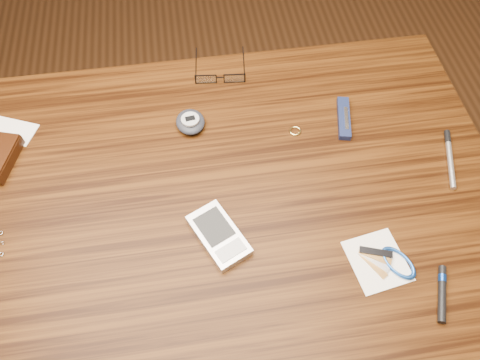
{
  "coord_description": "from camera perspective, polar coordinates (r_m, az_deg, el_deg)",
  "views": [
    {
      "loc": [
        -0.03,
        -0.41,
        1.45
      ],
      "look_at": [
        0.04,
        0.02,
        0.76
      ],
      "focal_mm": 35.0,
      "sensor_mm": 36.0,
      "label": 1
    }
  ],
  "objects": [
    {
      "name": "ground",
      "position": [
        1.51,
        -1.25,
        -16.79
      ],
      "size": [
        3.8,
        3.8,
        0.0
      ],
      "primitive_type": "plane",
      "color": "#472814",
      "rests_on": "ground"
    },
    {
      "name": "desk",
      "position": [
        0.9,
        -2.02,
        -5.42
      ],
      "size": [
        1.0,
        0.7,
        0.75
      ],
      "color": "#361B08",
      "rests_on": "ground"
    },
    {
      "name": "eyeglasses",
      "position": [
        0.98,
        -2.44,
        12.45
      ],
      "size": [
        0.11,
        0.12,
        0.02
      ],
      "color": "black",
      "rests_on": "desk"
    },
    {
      "name": "gold_ring",
      "position": [
        0.9,
        6.74,
        5.96
      ],
      "size": [
        0.03,
        0.03,
        0.0
      ],
      "primitive_type": "torus",
      "rotation": [
        0.0,
        0.0,
        -0.42
      ],
      "color": "#E8D472",
      "rests_on": "desk"
    },
    {
      "name": "pda_phone",
      "position": [
        0.77,
        -2.61,
        -6.71
      ],
      "size": [
        0.1,
        0.13,
        0.02
      ],
      "color": "#B3B3B8",
      "rests_on": "desk"
    },
    {
      "name": "pedometer",
      "position": [
        0.9,
        -6.08,
        7.09
      ],
      "size": [
        0.06,
        0.07,
        0.03
      ],
      "color": "#1F212A",
      "rests_on": "desk"
    },
    {
      "name": "notepad_keys",
      "position": [
        0.79,
        17.58,
        -9.45
      ],
      "size": [
        0.12,
        0.11,
        0.01
      ],
      "color": "silver",
      "rests_on": "desk"
    },
    {
      "name": "pocket_knife",
      "position": [
        0.93,
        12.55,
        7.38
      ],
      "size": [
        0.04,
        0.1,
        0.01
      ],
      "color": "#11193A",
      "rests_on": "desk"
    },
    {
      "name": "silver_pen",
      "position": [
        0.94,
        24.17,
        2.88
      ],
      "size": [
        0.05,
        0.13,
        0.01
      ],
      "color": "silver",
      "rests_on": "desk"
    },
    {
      "name": "black_blue_pen",
      "position": [
        0.79,
        23.41,
        -12.39
      ],
      "size": [
        0.05,
        0.09,
        0.01
      ],
      "color": "black",
      "rests_on": "desk"
    }
  ]
}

